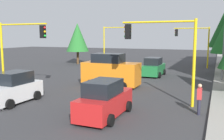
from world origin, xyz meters
TOP-DOWN VIEW (x-y plane):
  - ground_plane at (0.00, 0.00)m, footprint 120.00×120.00m
  - traffic_signal_near_left at (6.00, 5.63)m, footprint 0.36×4.59m
  - traffic_signal_far_right at (-14.00, -5.69)m, footprint 0.36×4.59m
  - traffic_signal_near_right at (6.00, -5.63)m, footprint 0.36×4.59m
  - traffic_signal_far_left at (-14.00, 5.65)m, footprint 0.36×4.59m
  - street_lamp_curbside at (-3.61, 9.20)m, footprint 2.15×0.28m
  - tree_opposite_side at (-12.00, -11.00)m, footprint 3.38×3.38m
  - delivery_van_orange at (2.00, 0.42)m, footprint 2.22×4.80m
  - car_green at (-4.87, 2.46)m, footprint 3.96×2.05m
  - car_white at (9.41, -3.19)m, footprint 3.90×2.05m
  - car_red at (9.79, 3.41)m, footprint 4.19×1.96m
  - pedestrian_crossing at (7.44, 7.97)m, footprint 0.40×0.24m

SIDE VIEW (x-z plane):
  - ground_plane at x=0.00m, z-range 0.00..0.00m
  - car_white at x=9.41m, z-range -0.09..1.88m
  - car_green at x=-4.87m, z-range -0.09..1.88m
  - car_red at x=9.79m, z-range -0.09..1.88m
  - pedestrian_crossing at x=7.44m, z-range 0.06..1.76m
  - delivery_van_orange at x=2.00m, z-range -0.11..2.67m
  - traffic_signal_near_left at x=6.00m, z-range 1.11..6.36m
  - traffic_signal_near_right at x=6.00m, z-range 1.12..6.40m
  - traffic_signal_far_left at x=-14.00m, z-range 1.13..6.53m
  - traffic_signal_far_right at x=-14.00m, z-range 1.17..6.81m
  - tree_opposite_side at x=-12.00m, z-range 0.94..7.08m
  - street_lamp_curbside at x=-3.61m, z-range 0.85..7.85m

